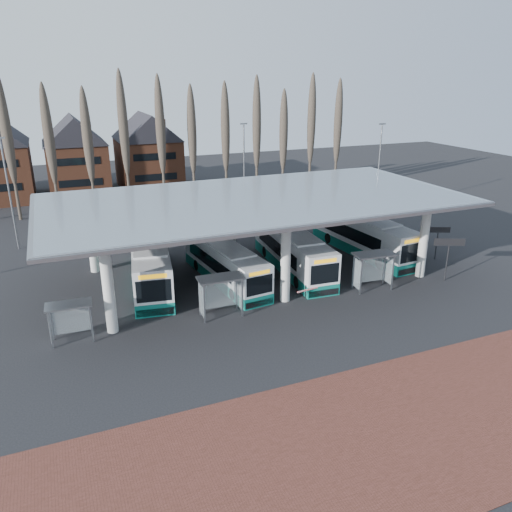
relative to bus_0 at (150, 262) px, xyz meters
name	(u,v)px	position (x,y,z in m)	size (l,w,h in m)	color
ground	(301,315)	(8.14, -9.57, -1.62)	(140.00, 140.00, 0.00)	black
brick_strip	(419,423)	(8.14, -21.57, -1.60)	(70.00, 10.00, 0.03)	brown
station_canopy	(255,206)	(8.14, -1.57, 4.07)	(32.00, 16.00, 6.34)	beige
poplar_row	(176,132)	(8.14, 23.43, 7.16)	(45.10, 1.10, 14.50)	#473D33
townhouse_row	(36,151)	(-7.61, 34.43, 4.32)	(36.80, 10.30, 12.25)	brown
lamp_post_a	(9,192)	(-9.86, 12.43, 3.72)	(0.80, 0.16, 10.17)	slate
lamp_post_b	(244,167)	(14.14, 16.43, 3.72)	(0.80, 0.16, 10.17)	slate
lamp_post_c	(379,167)	(28.14, 10.43, 3.72)	(0.80, 0.16, 10.17)	slate
bus_0	(150,262)	(0.00, 0.00, 0.00)	(4.52, 12.60, 3.43)	white
bus_1	(225,263)	(5.38, -1.99, -0.19)	(3.56, 11.11, 3.03)	white
bus_2	(292,251)	(11.38, -1.70, -0.06)	(3.31, 12.01, 3.30)	white
bus_3	(362,235)	(19.04, -0.42, -0.02)	(3.61, 12.39, 3.39)	white
shelter_0	(70,313)	(-6.24, -7.25, 0.18)	(2.73, 1.47, 2.47)	gray
shelter_1	(220,287)	(3.17, -7.48, 0.42)	(3.06, 1.60, 2.80)	gray
shelter_2	(373,263)	(15.09, -7.61, 0.46)	(3.19, 1.79, 2.85)	gray
info_sign_0	(449,245)	(21.33, -8.57, 1.30)	(2.19, 1.06, 3.48)	black
info_sign_1	(438,232)	(23.93, -4.49, 0.86)	(1.87, 0.87, 2.96)	black
barrier	(308,290)	(9.69, -7.63, -0.86)	(1.95, 0.65, 0.98)	black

